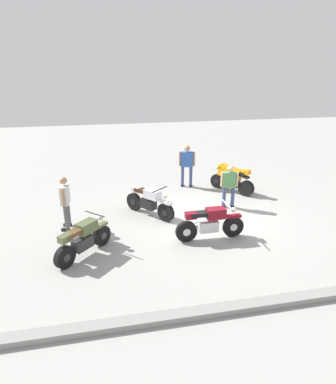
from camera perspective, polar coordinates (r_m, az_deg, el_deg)
The scene contains 10 objects.
ground_plane at distance 11.45m, azimuth 6.61°, elevation -4.18°, with size 40.00×40.00×0.00m, color #9E9E99.
curb_edge at distance 7.82m, azimuth 17.43°, elevation -17.66°, with size 14.00×0.30×0.15m, color gray.
motorcycle_silver_cruiser at distance 11.27m, azimuth -3.27°, elevation -1.60°, with size 1.42×1.69×1.09m.
motorcycle_olive_vintage at distance 9.21m, azimuth -14.37°, elevation -7.94°, with size 1.46×1.53×1.07m.
motorcycle_orange_sportbike at distance 13.65m, azimuth 10.88°, elevation 2.44°, with size 1.33×1.67×1.14m.
motorcycle_maroon_cruiser at distance 9.82m, azimuth 7.21°, elevation -5.29°, with size 2.09×0.70×1.09m.
person_in_green_shirt at distance 11.97m, azimuth 10.47°, elevation 1.29°, with size 0.62×0.40×1.57m.
person_in_blue_shirt at distance 13.87m, azimuth 3.26°, elevation 4.98°, with size 0.68×0.40×1.78m.
person_in_white_shirt at distance 10.66m, azimuth -17.25°, elevation -1.26°, with size 0.34×0.66×1.71m.
traffic_cone at distance 12.83m, azimuth -3.28°, elevation -0.00°, with size 0.36×0.36×0.53m.
Camera 1 is at (3.34, 9.83, 4.83)m, focal length 31.02 mm.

